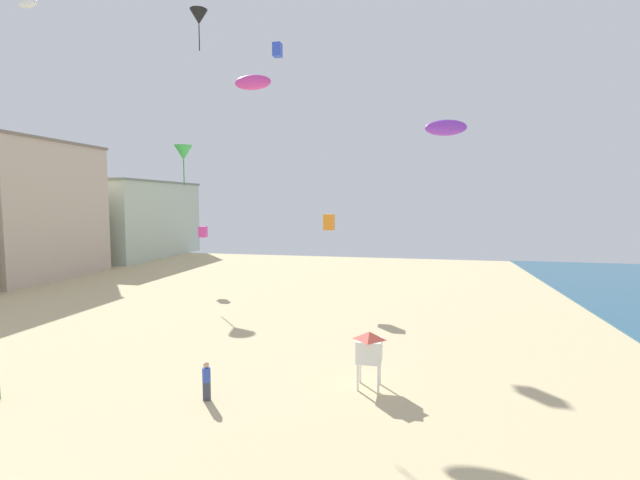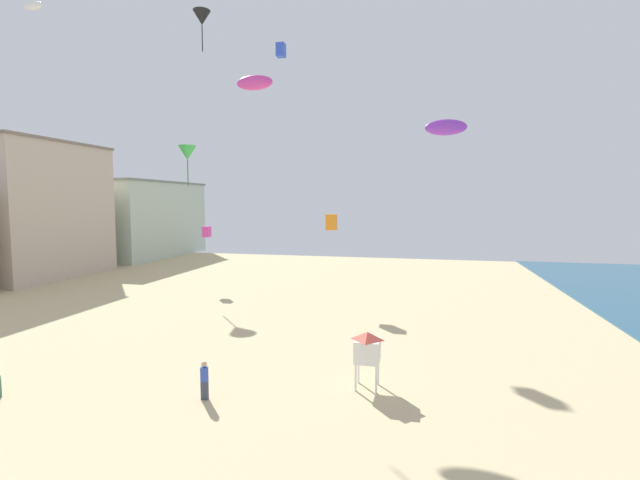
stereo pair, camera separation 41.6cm
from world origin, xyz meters
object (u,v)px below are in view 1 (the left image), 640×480
at_px(kite_flyer, 207,379).
at_px(kite_purple_parafoil, 446,128).
at_px(kite_green_delta, 183,153).
at_px(kite_orange_box, 329,222).
at_px(kite_magenta_box, 203,232).
at_px(kite_magenta_parafoil, 253,82).
at_px(lifeguard_stand, 369,347).
at_px(kite_black_delta, 199,17).
at_px(kite_white_parafoil, 28,3).
at_px(kite_blue_box, 277,50).

height_order(kite_flyer, kite_purple_parafoil, kite_purple_parafoil).
bearing_deg(kite_green_delta, kite_orange_box, -13.90).
distance_m(kite_orange_box, kite_magenta_box, 13.76).
height_order(kite_magenta_parafoil, kite_magenta_box, kite_magenta_parafoil).
height_order(lifeguard_stand, kite_magenta_parafoil, kite_magenta_parafoil).
distance_m(kite_purple_parafoil, kite_black_delta, 22.99).
relative_size(lifeguard_stand, kite_magenta_parafoil, 0.98).
bearing_deg(kite_black_delta, kite_green_delta, 129.76).
bearing_deg(lifeguard_stand, kite_flyer, -168.39).
xyz_separation_m(kite_orange_box, kite_white_parafoil, (-18.76, -9.21, 14.86)).
bearing_deg(kite_magenta_box, kite_flyer, -62.91).
relative_size(kite_orange_box, kite_magenta_box, 1.22).
height_order(kite_white_parafoil, kite_purple_parafoil, kite_white_parafoil).
relative_size(kite_white_parafoil, kite_purple_parafoil, 0.73).
height_order(kite_orange_box, kite_blue_box, kite_blue_box).
relative_size(kite_white_parafoil, kite_blue_box, 1.19).
xyz_separation_m(kite_flyer, kite_magenta_parafoil, (-2.64, 12.86, 15.49)).
bearing_deg(kite_flyer, kite_magenta_parafoil, 157.92).
xyz_separation_m(kite_magenta_parafoil, kite_black_delta, (-5.76, 3.66, 6.21)).
bearing_deg(kite_flyer, kite_green_delta, 177.01).
height_order(lifeguard_stand, kite_black_delta, kite_black_delta).
bearing_deg(kite_magenta_parafoil, kite_blue_box, 100.10).
xyz_separation_m(kite_white_parafoil, kite_magenta_box, (5.63, 13.15, -16.09)).
bearing_deg(kite_flyer, kite_white_parafoil, -152.60).
height_order(kite_magenta_box, kite_black_delta, kite_black_delta).
bearing_deg(kite_orange_box, kite_flyer, -94.67).
height_order(kite_orange_box, kite_black_delta, kite_black_delta).
bearing_deg(lifeguard_stand, kite_orange_box, 96.03).
xyz_separation_m(kite_orange_box, kite_magenta_box, (-13.13, 3.95, -1.23)).
height_order(kite_flyer, kite_black_delta, kite_black_delta).
relative_size(kite_flyer, kite_green_delta, 0.43).
xyz_separation_m(kite_green_delta, kite_blue_box, (8.38, 3.22, 9.90)).
bearing_deg(kite_purple_parafoil, kite_flyer, -143.40).
xyz_separation_m(kite_magenta_parafoil, kite_magenta_box, (-8.96, 9.82, -10.98)).
distance_m(kite_orange_box, kite_black_delta, 18.92).
relative_size(kite_orange_box, kite_purple_parafoil, 0.62).
bearing_deg(kite_orange_box, kite_purple_parafoil, -54.09).
xyz_separation_m(kite_flyer, kite_black_delta, (-8.39, 16.51, 21.70)).
bearing_deg(kite_white_parafoil, kite_blue_box, 52.57).
distance_m(kite_flyer, lifeguard_stand, 7.10).
xyz_separation_m(lifeguard_stand, kite_black_delta, (-14.89, 13.78, 20.78)).
distance_m(kite_blue_box, kite_black_delta, 9.75).
relative_size(kite_magenta_box, kite_blue_box, 0.82).
xyz_separation_m(lifeguard_stand, kite_purple_parafoil, (3.32, 4.56, 10.20)).
bearing_deg(kite_orange_box, kite_magenta_parafoil, -125.37).
relative_size(kite_green_delta, kite_purple_parafoil, 1.85).
height_order(kite_blue_box, kite_purple_parafoil, kite_blue_box).
xyz_separation_m(kite_white_parafoil, kite_black_delta, (8.83, 6.99, 1.10)).
relative_size(lifeguard_stand, kite_blue_box, 2.00).
bearing_deg(kite_magenta_parafoil, lifeguard_stand, -47.97).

